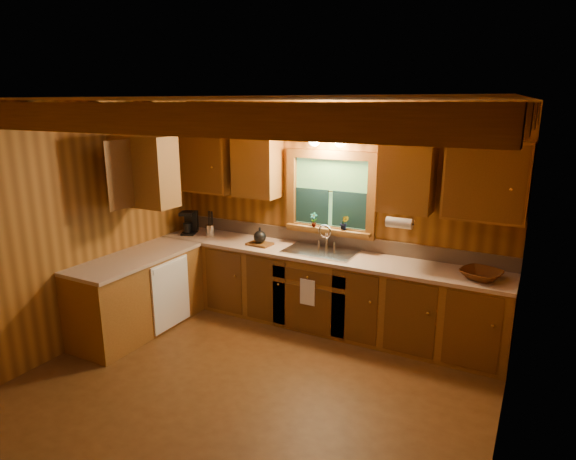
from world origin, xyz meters
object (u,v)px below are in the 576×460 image
at_px(coffee_maker, 190,223).
at_px(cutting_board, 260,244).
at_px(sink, 320,256).
at_px(wicker_basket, 481,275).

bearing_deg(coffee_maker, cutting_board, -25.81).
distance_m(sink, cutting_board, 0.78).
bearing_deg(sink, wicker_basket, -2.71).
bearing_deg(wicker_basket, sink, 177.29).
height_order(coffee_maker, cutting_board, coffee_maker).
bearing_deg(cutting_board, sink, 9.15).
bearing_deg(cutting_board, coffee_maker, -177.99).
relative_size(sink, wicker_basket, 2.14).
bearing_deg(wicker_basket, cutting_board, 179.90).
height_order(coffee_maker, wicker_basket, coffee_maker).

